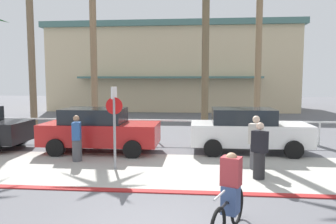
{
  "coord_description": "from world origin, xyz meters",
  "views": [
    {
      "loc": [
        0.57,
        -5.51,
        2.75
      ],
      "look_at": [
        -0.49,
        6.0,
        1.62
      ],
      "focal_mm": 34.57,
      "sensor_mm": 36.0,
      "label": 1
    }
  ],
  "objects_px": {
    "pedestrian_2": "(259,153)",
    "car_red_1": "(99,130)",
    "car_white_2": "(248,130)",
    "palm_tree_2": "(92,2)",
    "stop_sign_bike_lane": "(114,116)",
    "cyclist_black_1": "(230,195)",
    "pedestrian_0": "(77,141)",
    "pedestrian_1": "(256,145)",
    "palm_tree_4": "(260,8)"
  },
  "relations": [
    {
      "from": "cyclist_black_1",
      "to": "pedestrian_2",
      "type": "height_order",
      "value": "pedestrian_2"
    },
    {
      "from": "palm_tree_4",
      "to": "car_white_2",
      "type": "bearing_deg",
      "value": -103.19
    },
    {
      "from": "car_red_1",
      "to": "car_white_2",
      "type": "relative_size",
      "value": 1.0
    },
    {
      "from": "cyclist_black_1",
      "to": "pedestrian_1",
      "type": "distance_m",
      "value": 4.47
    },
    {
      "from": "stop_sign_bike_lane",
      "to": "car_red_1",
      "type": "relative_size",
      "value": 0.58
    },
    {
      "from": "palm_tree_4",
      "to": "cyclist_black_1",
      "type": "bearing_deg",
      "value": -102.11
    },
    {
      "from": "stop_sign_bike_lane",
      "to": "car_white_2",
      "type": "distance_m",
      "value": 5.3
    },
    {
      "from": "car_white_2",
      "to": "pedestrian_1",
      "type": "distance_m",
      "value": 2.4
    },
    {
      "from": "palm_tree_4",
      "to": "cyclist_black_1",
      "type": "relative_size",
      "value": 5.39
    },
    {
      "from": "palm_tree_2",
      "to": "pedestrian_0",
      "type": "bearing_deg",
      "value": -76.86
    },
    {
      "from": "pedestrian_2",
      "to": "palm_tree_2",
      "type": "bearing_deg",
      "value": 131.6
    },
    {
      "from": "stop_sign_bike_lane",
      "to": "pedestrian_0",
      "type": "distance_m",
      "value": 1.98
    },
    {
      "from": "car_red_1",
      "to": "palm_tree_2",
      "type": "bearing_deg",
      "value": 109.71
    },
    {
      "from": "palm_tree_4",
      "to": "pedestrian_0",
      "type": "height_order",
      "value": "palm_tree_4"
    },
    {
      "from": "car_white_2",
      "to": "pedestrian_1",
      "type": "relative_size",
      "value": 2.62
    },
    {
      "from": "pedestrian_0",
      "to": "pedestrian_1",
      "type": "bearing_deg",
      "value": -4.27
    },
    {
      "from": "palm_tree_4",
      "to": "car_white_2",
      "type": "relative_size",
      "value": 2.08
    },
    {
      "from": "car_white_2",
      "to": "cyclist_black_1",
      "type": "xyz_separation_m",
      "value": [
        -1.31,
        -6.7,
        -0.18
      ]
    },
    {
      "from": "cyclist_black_1",
      "to": "palm_tree_2",
      "type": "bearing_deg",
      "value": 118.32
    },
    {
      "from": "stop_sign_bike_lane",
      "to": "pedestrian_1",
      "type": "xyz_separation_m",
      "value": [
        4.32,
        0.39,
        -0.9
      ]
    },
    {
      "from": "palm_tree_2",
      "to": "cyclist_black_1",
      "type": "relative_size",
      "value": 5.65
    },
    {
      "from": "pedestrian_0",
      "to": "pedestrian_2",
      "type": "xyz_separation_m",
      "value": [
        5.78,
        -1.44,
        0.01
      ]
    },
    {
      "from": "stop_sign_bike_lane",
      "to": "palm_tree_4",
      "type": "xyz_separation_m",
      "value": [
        5.92,
        9.1,
        5.06
      ]
    },
    {
      "from": "pedestrian_1",
      "to": "pedestrian_2",
      "type": "distance_m",
      "value": 1.01
    },
    {
      "from": "car_red_1",
      "to": "car_white_2",
      "type": "height_order",
      "value": "same"
    },
    {
      "from": "pedestrian_0",
      "to": "car_white_2",
      "type": "bearing_deg",
      "value": 18.18
    },
    {
      "from": "palm_tree_2",
      "to": "palm_tree_4",
      "type": "bearing_deg",
      "value": 8.8
    },
    {
      "from": "pedestrian_1",
      "to": "pedestrian_2",
      "type": "bearing_deg",
      "value": -93.94
    },
    {
      "from": "car_red_1",
      "to": "pedestrian_0",
      "type": "relative_size",
      "value": 2.78
    },
    {
      "from": "palm_tree_4",
      "to": "pedestrian_0",
      "type": "distance_m",
      "value": 12.65
    },
    {
      "from": "stop_sign_bike_lane",
      "to": "cyclist_black_1",
      "type": "xyz_separation_m",
      "value": [
        3.13,
        -3.91,
        -0.98
      ]
    },
    {
      "from": "palm_tree_2",
      "to": "car_white_2",
      "type": "relative_size",
      "value": 2.18
    },
    {
      "from": "car_red_1",
      "to": "pedestrian_0",
      "type": "distance_m",
      "value": 1.55
    },
    {
      "from": "pedestrian_0",
      "to": "pedestrian_1",
      "type": "distance_m",
      "value": 5.87
    },
    {
      "from": "pedestrian_1",
      "to": "pedestrian_2",
      "type": "relative_size",
      "value": 1.04
    },
    {
      "from": "palm_tree_4",
      "to": "car_white_2",
      "type": "height_order",
      "value": "palm_tree_4"
    },
    {
      "from": "palm_tree_2",
      "to": "pedestrian_1",
      "type": "distance_m",
      "value": 12.11
    },
    {
      "from": "car_white_2",
      "to": "pedestrian_0",
      "type": "xyz_separation_m",
      "value": [
        -5.97,
        -1.96,
        -0.15
      ]
    },
    {
      "from": "pedestrian_2",
      "to": "car_red_1",
      "type": "bearing_deg",
      "value": 151.6
    },
    {
      "from": "stop_sign_bike_lane",
      "to": "car_red_1",
      "type": "distance_m",
      "value": 2.75
    },
    {
      "from": "car_white_2",
      "to": "pedestrian_1",
      "type": "xyz_separation_m",
      "value": [
        -0.12,
        -2.4,
        -0.1
      ]
    },
    {
      "from": "stop_sign_bike_lane",
      "to": "pedestrian_0",
      "type": "height_order",
      "value": "stop_sign_bike_lane"
    },
    {
      "from": "car_red_1",
      "to": "pedestrian_0",
      "type": "bearing_deg",
      "value": -101.83
    },
    {
      "from": "palm_tree_4",
      "to": "pedestrian_0",
      "type": "xyz_separation_m",
      "value": [
        -7.45,
        -8.27,
        -6.02
      ]
    },
    {
      "from": "palm_tree_2",
      "to": "pedestrian_1",
      "type": "xyz_separation_m",
      "value": [
        7.45,
        -7.31,
        -6.13
      ]
    },
    {
      "from": "palm_tree_2",
      "to": "palm_tree_4",
      "type": "relative_size",
      "value": 1.05
    },
    {
      "from": "car_white_2",
      "to": "cyclist_black_1",
      "type": "relative_size",
      "value": 2.59
    },
    {
      "from": "pedestrian_0",
      "to": "pedestrian_1",
      "type": "xyz_separation_m",
      "value": [
        5.85,
        -0.44,
        0.05
      ]
    },
    {
      "from": "car_white_2",
      "to": "pedestrian_2",
      "type": "distance_m",
      "value": 3.41
    },
    {
      "from": "palm_tree_2",
      "to": "pedestrian_1",
      "type": "bearing_deg",
      "value": -44.44
    }
  ]
}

